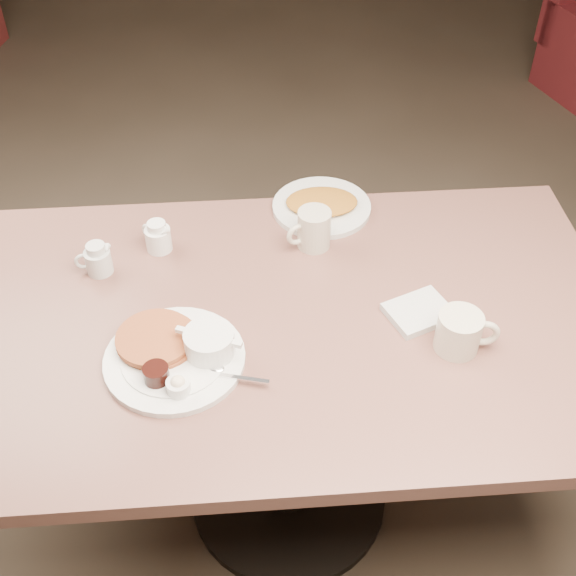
{
  "coord_description": "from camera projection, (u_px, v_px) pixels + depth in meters",
  "views": [
    {
      "loc": [
        -0.09,
        -1.14,
        1.91
      ],
      "look_at": [
        0.0,
        0.02,
        0.82
      ],
      "focal_mm": 45.51,
      "sensor_mm": 36.0,
      "label": 1
    }
  ],
  "objects": [
    {
      "name": "diner_table",
      "position": [
        289.0,
        367.0,
        1.74
      ],
      "size": [
        1.5,
        0.9,
        0.75
      ],
      "color": "#84564C",
      "rests_on": "ground"
    },
    {
      "name": "coffee_mug_near",
      "position": [
        460.0,
        332.0,
        1.53
      ],
      "size": [
        0.14,
        0.11,
        0.09
      ],
      "color": "beige",
      "rests_on": "diner_table"
    },
    {
      "name": "main_plate",
      "position": [
        178.0,
        352.0,
        1.52
      ],
      "size": [
        0.39,
        0.39,
        0.07
      ],
      "color": "white",
      "rests_on": "diner_table"
    },
    {
      "name": "room",
      "position": [
        289.0,
        36.0,
        1.18
      ],
      "size": [
        7.04,
        8.04,
        2.84
      ],
      "color": "#4C3F33",
      "rests_on": "ground"
    },
    {
      "name": "creamer_left",
      "position": [
        98.0,
        260.0,
        1.71
      ],
      "size": [
        0.09,
        0.08,
        0.08
      ],
      "color": "silver",
      "rests_on": "diner_table"
    },
    {
      "name": "coffee_mug_far",
      "position": [
        313.0,
        229.0,
        1.78
      ],
      "size": [
        0.13,
        0.11,
        0.1
      ],
      "color": "beige",
      "rests_on": "diner_table"
    },
    {
      "name": "creamer_right",
      "position": [
        158.0,
        237.0,
        1.78
      ],
      "size": [
        0.08,
        0.08,
        0.08
      ],
      "color": "white",
      "rests_on": "diner_table"
    },
    {
      "name": "napkin",
      "position": [
        419.0,
        312.0,
        1.63
      ],
      "size": [
        0.17,
        0.15,
        0.02
      ],
      "color": "silver",
      "rests_on": "diner_table"
    },
    {
      "name": "hash_plate",
      "position": [
        322.0,
        205.0,
        1.91
      ],
      "size": [
        0.27,
        0.27,
        0.04
      ],
      "color": "silver",
      "rests_on": "diner_table"
    }
  ]
}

